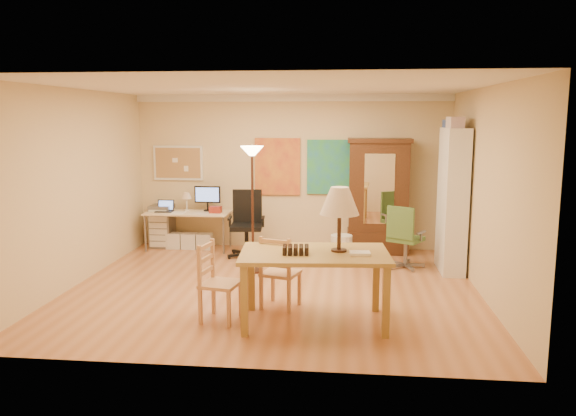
# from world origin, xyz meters

# --- Properties ---
(floor) EXTENTS (5.50, 5.50, 0.00)m
(floor) POSITION_xyz_m (0.00, 0.00, 0.00)
(floor) COLOR #AF6B3E
(floor) RESTS_ON ground
(crown_molding) EXTENTS (5.50, 0.08, 0.12)m
(crown_molding) POSITION_xyz_m (0.00, 2.46, 2.64)
(crown_molding) COLOR white
(crown_molding) RESTS_ON floor
(corkboard) EXTENTS (0.90, 0.04, 0.62)m
(corkboard) POSITION_xyz_m (-2.05, 2.47, 1.50)
(corkboard) COLOR tan
(corkboard) RESTS_ON floor
(art_panel_left) EXTENTS (0.80, 0.04, 1.00)m
(art_panel_left) POSITION_xyz_m (-0.25, 2.47, 1.45)
(art_panel_left) COLOR gold
(art_panel_left) RESTS_ON floor
(art_panel_right) EXTENTS (0.75, 0.04, 0.95)m
(art_panel_right) POSITION_xyz_m (0.65, 2.47, 1.45)
(art_panel_right) COLOR teal
(art_panel_right) RESTS_ON floor
(dining_table) EXTENTS (1.72, 1.11, 1.55)m
(dining_table) POSITION_xyz_m (0.73, -1.23, 0.98)
(dining_table) COLOR olive
(dining_table) RESTS_ON floor
(ladder_chair_back) EXTENTS (0.52, 0.50, 0.91)m
(ladder_chair_back) POSITION_xyz_m (0.18, -0.79, 0.42)
(ladder_chair_back) COLOR tan
(ladder_chair_back) RESTS_ON floor
(ladder_chair_left) EXTENTS (0.47, 0.49, 0.91)m
(ladder_chair_left) POSITION_xyz_m (-0.47, -1.28, 0.42)
(ladder_chair_left) COLOR tan
(ladder_chair_left) RESTS_ON floor
(torchiere_lamp) EXTENTS (0.34, 0.34, 1.89)m
(torchiere_lamp) POSITION_xyz_m (-0.42, 0.79, 1.52)
(torchiere_lamp) COLOR #3C2018
(torchiere_lamp) RESTS_ON floor
(computer_desk) EXTENTS (1.47, 0.64, 1.11)m
(computer_desk) POSITION_xyz_m (-1.77, 2.15, 0.41)
(computer_desk) COLOR beige
(computer_desk) RESTS_ON floor
(office_chair_black) EXTENTS (0.68, 0.68, 1.11)m
(office_chair_black) POSITION_xyz_m (-0.68, 1.72, 0.30)
(office_chair_black) COLOR black
(office_chair_black) RESTS_ON floor
(office_chair_green) EXTENTS (0.61, 0.61, 0.98)m
(office_chair_green) POSITION_xyz_m (1.88, 1.24, 0.26)
(office_chair_green) COLOR slate
(office_chair_green) RESTS_ON floor
(drawer_cart) EXTENTS (0.38, 0.45, 0.76)m
(drawer_cart) POSITION_xyz_m (-2.33, 2.29, 0.38)
(drawer_cart) COLOR slate
(drawer_cart) RESTS_ON floor
(armoire) EXTENTS (1.07, 0.51, 1.96)m
(armoire) POSITION_xyz_m (1.51, 2.24, 0.85)
(armoire) COLOR #321D0D
(armoire) RESTS_ON floor
(bookshelf) EXTENTS (0.32, 0.86, 2.16)m
(bookshelf) POSITION_xyz_m (2.55, 1.16, 1.07)
(bookshelf) COLOR white
(bookshelf) RESTS_ON floor
(wastebin) EXTENTS (0.35, 0.35, 0.44)m
(wastebin) POSITION_xyz_m (0.90, 1.53, 0.22)
(wastebin) COLOR silver
(wastebin) RESTS_ON floor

